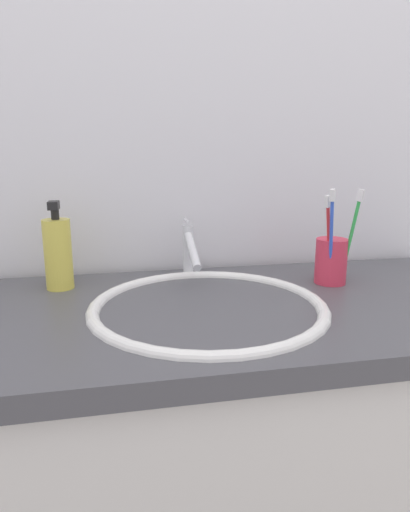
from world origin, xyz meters
TOP-DOWN VIEW (x-y plane):
  - tiled_wall_back at (0.00, 0.30)m, footprint 2.41×0.04m
  - vanity_counter at (0.00, 0.00)m, footprint 1.21×0.52m
  - sink_basin at (-0.03, -0.01)m, footprint 0.44×0.44m
  - faucet at (-0.03, 0.19)m, footprint 0.02×0.16m
  - toothbrush_cup at (0.26, 0.09)m, footprint 0.07×0.07m
  - toothbrush_green at (0.29, 0.06)m, footprint 0.03×0.04m
  - toothbrush_blue at (0.24, 0.06)m, footprint 0.03×0.03m
  - toothbrush_red at (0.24, 0.07)m, footprint 0.04×0.03m
  - soap_dispenser at (-0.31, 0.16)m, footprint 0.06×0.06m

SIDE VIEW (x-z plane):
  - vanity_counter at x=0.00m, z-range 0.00..0.84m
  - sink_basin at x=-0.03m, z-range 0.76..0.86m
  - toothbrush_cup at x=0.26m, z-range 0.84..0.94m
  - faucet at x=-0.03m, z-range 0.84..0.97m
  - soap_dispenser at x=-0.31m, z-range 0.82..1.01m
  - toothbrush_red at x=0.24m, z-range 0.86..1.04m
  - toothbrush_green at x=0.29m, z-range 0.86..1.06m
  - toothbrush_blue at x=0.24m, z-range 0.86..1.06m
  - tiled_wall_back at x=0.00m, z-range 0.00..2.40m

